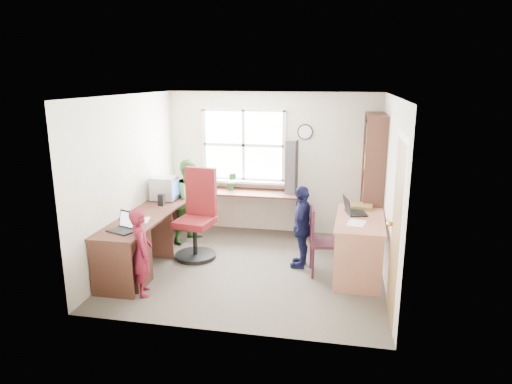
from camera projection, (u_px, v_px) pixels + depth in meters
room at (255, 183)px, 6.27m from camera, size 3.64×3.44×2.44m
l_desk at (157, 238)px, 6.34m from camera, size 2.38×2.95×0.75m
right_desk at (359, 233)px, 6.18m from camera, size 0.68×1.40×0.79m
bookshelf at (372, 186)px, 7.05m from camera, size 0.30×1.02×2.10m
swivel_chair at (197, 219)px, 6.79m from camera, size 0.71×0.71×1.33m
wooden_chair at (320, 238)px, 6.17m from camera, size 0.47×0.47×0.95m
crt_monitor at (164, 188)px, 7.16m from camera, size 0.38×0.34×0.37m
laptop_left at (125, 226)px, 5.76m from camera, size 0.41×0.38×0.23m
laptop_right at (352, 210)px, 6.31m from camera, size 0.36×0.40×0.24m
speaker_a at (161, 200)px, 6.86m from camera, size 0.09×0.09×0.17m
speaker_b at (176, 191)px, 7.41m from camera, size 0.09×0.09×0.18m
cd_tower at (292, 167)px, 7.49m from camera, size 0.21×0.19×0.89m
game_box at (362, 206)px, 6.57m from camera, size 0.31×0.31×0.06m
paper_a at (142, 220)px, 6.17m from camera, size 0.26×0.32×0.00m
paper_b at (356, 223)px, 5.91m from camera, size 0.27×0.34×0.00m
potted_plant at (232, 181)px, 7.78m from camera, size 0.18×0.15×0.31m
person_red at (141, 252)px, 5.58m from camera, size 0.43×0.48×1.11m
person_green at (191, 201)px, 7.42m from camera, size 0.76×0.82×1.36m
person_navy at (302, 227)px, 6.41m from camera, size 0.35×0.71×1.18m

